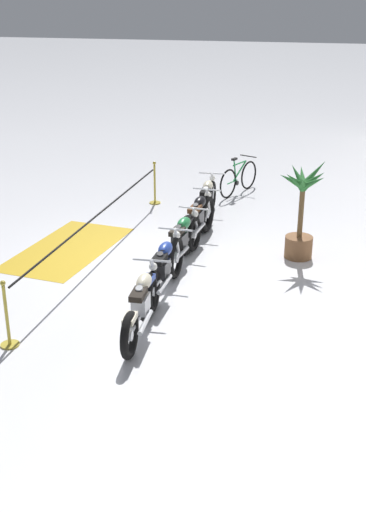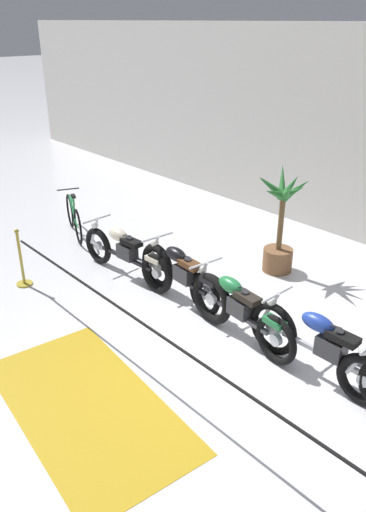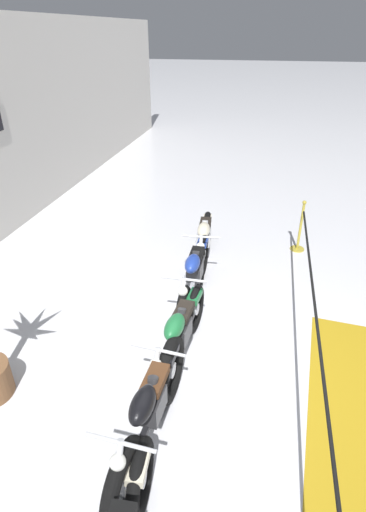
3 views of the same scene
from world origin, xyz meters
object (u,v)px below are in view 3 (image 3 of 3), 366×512
motorcycle_cream_4 (204,241)px  stanchion_mid_left (299,234)px  motorcycle_blue_3 (194,276)px  stanchion_far_left (325,433)px  motorcycle_black_1 (150,414)px  motorcycle_green_2 (179,337)px

motorcycle_cream_4 → stanchion_mid_left: (0.90, -1.77, -0.10)m
motorcycle_blue_3 → stanchion_mid_left: stanchion_mid_left is taller
motorcycle_blue_3 → stanchion_far_left: bearing=-147.4°
motorcycle_black_1 → motorcycle_green_2: 1.22m
motorcycle_green_2 → stanchion_far_left: bearing=-127.1°
motorcycle_green_2 → stanchion_mid_left: (3.61, -1.64, -0.11)m
motorcycle_green_2 → stanchion_mid_left: stanchion_mid_left is taller
stanchion_mid_left → motorcycle_blue_3: bearing=141.7°
motorcycle_green_2 → motorcycle_blue_3: motorcycle_blue_3 is taller
stanchion_far_left → stanchion_mid_left: (4.84, 0.00, -0.34)m
motorcycle_green_2 → stanchion_far_left: 2.06m
stanchion_far_left → motorcycle_green_2: bearing=52.9°
motorcycle_green_2 → motorcycle_cream_4: motorcycle_green_2 is taller
motorcycle_blue_3 → stanchion_mid_left: bearing=-38.3°
motorcycle_green_2 → motorcycle_cream_4: bearing=2.8°
motorcycle_cream_4 → stanchion_mid_left: bearing=-63.0°
motorcycle_black_1 → motorcycle_blue_3: bearing=1.2°
stanchion_mid_left → motorcycle_black_1: bearing=161.0°
motorcycle_cream_4 → stanchion_far_left: size_ratio=0.30×
motorcycle_black_1 → motorcycle_cream_4: (3.92, 0.11, -0.03)m
motorcycle_cream_4 → stanchion_far_left: (-3.94, -1.77, 0.24)m
motorcycle_blue_3 → motorcycle_cream_4: size_ratio=1.14×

